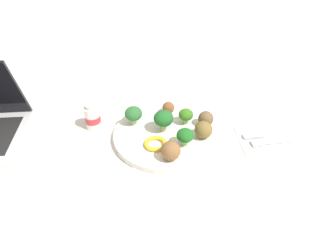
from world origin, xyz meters
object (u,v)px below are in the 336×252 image
object	(u,v)px
meatball_back_right	(203,130)
yogurt_bottle	(93,117)
meatball_back_left	(206,119)
fork	(272,142)
meatball_mid_left	(171,151)
meatball_far_rim	(170,108)
knife	(267,133)
broccoli_floret_near_rim	(186,115)
pepper_ring_mid_left	(155,144)
napkin	(272,139)
broccoli_floret_far_rim	(134,114)
broccoli_floret_mid_right	(163,119)
broccoli_floret_center	(185,136)
plate	(168,135)

from	to	relation	value
meatball_back_right	yogurt_bottle	size ratio (longest dim) A/B	0.62
meatball_back_left	fork	distance (m)	0.18
meatball_mid_left	meatball_far_rim	bearing A→B (deg)	-88.81
knife	yogurt_bottle	xyz separation A→B (m)	(0.46, -0.03, 0.02)
meatball_back_left	broccoli_floret_near_rim	bearing A→B (deg)	-8.28
pepper_ring_mid_left	napkin	bearing A→B (deg)	-171.14
broccoli_floret_far_rim	yogurt_bottle	xyz separation A→B (m)	(0.11, -0.00, -0.01)
broccoli_floret_far_rim	meatball_back_right	world-z (taller)	broccoli_floret_far_rim
meatball_back_right	meatball_mid_left	xyz separation A→B (m)	(0.08, 0.08, 0.00)
meatball_far_rim	meatball_back_left	world-z (taller)	meatball_back_left
broccoli_floret_mid_right	meatball_mid_left	distance (m)	0.11
broccoli_floret_center	meatball_mid_left	distance (m)	0.06
meatball_back_right	meatball_back_left	xyz separation A→B (m)	(-0.01, -0.05, -0.00)
meatball_far_rim	broccoli_floret_far_rim	bearing A→B (deg)	29.05
broccoli_floret_near_rim	pepper_ring_mid_left	world-z (taller)	broccoli_floret_near_rim
broccoli_floret_center	pepper_ring_mid_left	xyz separation A→B (m)	(0.07, 0.00, -0.02)
yogurt_bottle	meatball_mid_left	bearing A→B (deg)	146.06
broccoli_floret_far_rim	pepper_ring_mid_left	world-z (taller)	broccoli_floret_far_rim
broccoli_floret_mid_right	knife	size ratio (longest dim) A/B	0.40
meatball_far_rim	pepper_ring_mid_left	bearing A→B (deg)	76.68
napkin	plate	bearing A→B (deg)	-1.27
broccoli_floret_near_rim	broccoli_floret_center	distance (m)	0.09
fork	pepper_ring_mid_left	bearing A→B (deg)	5.32
yogurt_bottle	pepper_ring_mid_left	bearing A→B (deg)	151.16
broccoli_floret_near_rim	pepper_ring_mid_left	distance (m)	0.12
broccoli_floret_mid_right	meatball_back_left	size ratio (longest dim) A/B	1.45
broccoli_floret_near_rim	broccoli_floret_center	xyz separation A→B (m)	(0.00, 0.09, 0.00)
broccoli_floret_mid_right	fork	size ratio (longest dim) A/B	0.48
broccoli_floret_mid_right	pepper_ring_mid_left	xyz separation A→B (m)	(0.02, 0.06, -0.03)
broccoli_floret_far_rim	yogurt_bottle	bearing A→B (deg)	-2.32
broccoli_floret_mid_right	knife	world-z (taller)	broccoli_floret_mid_right
meatball_back_right	yogurt_bottle	xyz separation A→B (m)	(0.29, -0.06, -0.01)
plate	meatball_far_rim	world-z (taller)	meatball_far_rim
plate	napkin	size ratio (longest dim) A/B	1.65
meatball_far_rim	broccoli_floret_mid_right	bearing A→B (deg)	79.69
broccoli_floret_far_rim	napkin	distance (m)	0.36
broccoli_floret_far_rim	yogurt_bottle	distance (m)	0.11
pepper_ring_mid_left	broccoli_floret_near_rim	bearing A→B (deg)	-129.36
meatball_mid_left	yogurt_bottle	size ratio (longest dim) A/B	0.64
broccoli_floret_near_rim	broccoli_floret_far_rim	size ratio (longest dim) A/B	0.84
broccoli_floret_center	plate	bearing A→B (deg)	-49.63
broccoli_floret_far_rim	napkin	size ratio (longest dim) A/B	0.30
broccoli_floret_far_rim	broccoli_floret_mid_right	bearing A→B (deg)	159.51
plate	knife	size ratio (longest dim) A/B	1.93
napkin	fork	xyz separation A→B (m)	(0.01, 0.02, 0.00)
meatball_far_rim	napkin	size ratio (longest dim) A/B	0.20
plate	meatball_mid_left	xyz separation A→B (m)	(-0.01, 0.10, 0.03)
fork	broccoli_floret_near_rim	bearing A→B (deg)	-17.12
broccoli_floret_near_rim	broccoli_floret_center	bearing A→B (deg)	86.96
broccoli_floret_near_rim	broccoli_floret_mid_right	bearing A→B (deg)	30.03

